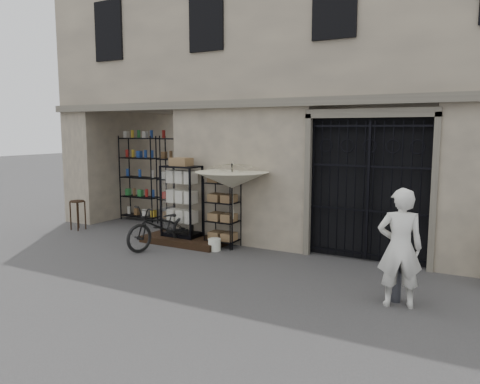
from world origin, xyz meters
The scene contains 14 objects.
ground centered at (0.00, 0.00, 0.00)m, with size 80.00×80.00×0.00m, color black.
main_building centered at (0.00, 4.00, 4.50)m, with size 14.00×4.00×9.00m, color tan.
shop_recess centered at (-4.50, 2.80, 1.50)m, with size 3.00×1.70×3.00m, color black.
shop_shelving centered at (-4.55, 3.30, 1.25)m, with size 2.70×0.50×2.50m, color black.
iron_gate centered at (1.75, 2.28, 1.50)m, with size 2.50×0.21×3.00m.
step_platform centered at (-2.40, 1.55, 0.07)m, with size 2.00×0.90×0.15m, color black.
display_cabinet centered at (-2.51, 1.61, 0.91)m, with size 0.91×0.63×1.82m.
wire_rack centered at (-1.45, 1.74, 0.77)m, with size 0.83×0.73×1.57m.
market_umbrella centered at (-1.09, 1.55, 1.68)m, with size 1.47×1.50×2.33m.
white_bucket centered at (-1.41, 1.33, 0.13)m, with size 0.28×0.28×0.27m, color silver.
bicycle centered at (-2.59, 0.98, 0.00)m, with size 0.66×1.00×1.89m, color black.
wooden_stool centered at (-5.80, 1.41, 0.42)m, with size 0.38×0.38×0.79m.
steel_bollard centered at (2.74, 0.07, 0.41)m, with size 0.15×0.15×0.83m, color #44454E.
shopkeeper centered at (2.80, -0.11, 0.00)m, with size 0.67×1.83×0.44m, color silver.
Camera 1 is at (4.03, -7.27, 2.68)m, focal length 35.00 mm.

